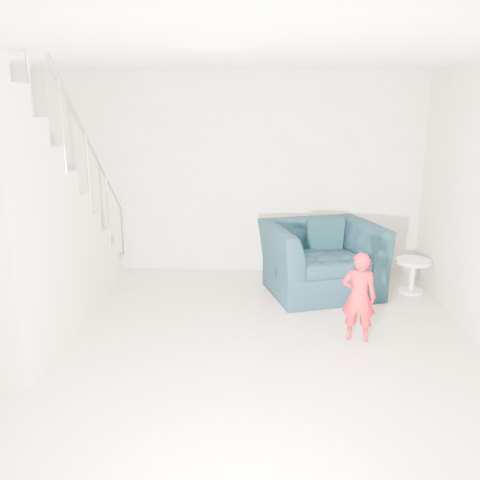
# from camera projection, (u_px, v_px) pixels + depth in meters

# --- Properties ---
(floor) EXTENTS (5.50, 5.50, 0.00)m
(floor) POSITION_uv_depth(u_px,v_px,m) (216.00, 365.00, 4.55)
(floor) COLOR gray
(floor) RESTS_ON ground
(ceiling) EXTENTS (5.50, 5.50, 0.00)m
(ceiling) POSITION_uv_depth(u_px,v_px,m) (212.00, 46.00, 3.86)
(ceiling) COLOR silver
(ceiling) RESTS_ON back_wall
(back_wall) EXTENTS (5.00, 0.00, 5.00)m
(back_wall) POSITION_uv_depth(u_px,v_px,m) (235.00, 175.00, 6.86)
(back_wall) COLOR #A19683
(back_wall) RESTS_ON floor
(front_wall) EXTENTS (5.00, 0.00, 5.00)m
(front_wall) POSITION_uv_depth(u_px,v_px,m) (124.00, 413.00, 1.55)
(front_wall) COLOR #A19683
(front_wall) RESTS_ON floor
(armchair) EXTENTS (1.61, 1.50, 0.86)m
(armchair) POSITION_uv_depth(u_px,v_px,m) (321.00, 258.00, 6.26)
(armchair) COLOR black
(armchair) RESTS_ON floor
(toddler) EXTENTS (0.37, 0.28, 0.91)m
(toddler) POSITION_uv_depth(u_px,v_px,m) (359.00, 297.00, 4.94)
(toddler) COLOR #AC050F
(toddler) RESTS_ON floor
(side_table) EXTENTS (0.42, 0.42, 0.42)m
(side_table) POSITION_uv_depth(u_px,v_px,m) (413.00, 270.00, 6.28)
(side_table) COLOR silver
(side_table) RESTS_ON floor
(staircase) EXTENTS (1.02, 3.03, 3.62)m
(staircase) POSITION_uv_depth(u_px,v_px,m) (17.00, 245.00, 4.94)
(staircase) COLOR #ADA089
(staircase) RESTS_ON floor
(cushion) EXTENTS (0.46, 0.22, 0.45)m
(cushion) POSITION_uv_depth(u_px,v_px,m) (325.00, 234.00, 6.44)
(cushion) COLOR black
(cushion) RESTS_ON armchair
(throw) EXTENTS (0.05, 0.46, 0.51)m
(throw) POSITION_uv_depth(u_px,v_px,m) (278.00, 252.00, 6.15)
(throw) COLOR black
(throw) RESTS_ON armchair
(phone) EXTENTS (0.03, 0.05, 0.10)m
(phone) POSITION_uv_depth(u_px,v_px,m) (370.00, 265.00, 4.84)
(phone) COLOR black
(phone) RESTS_ON toddler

